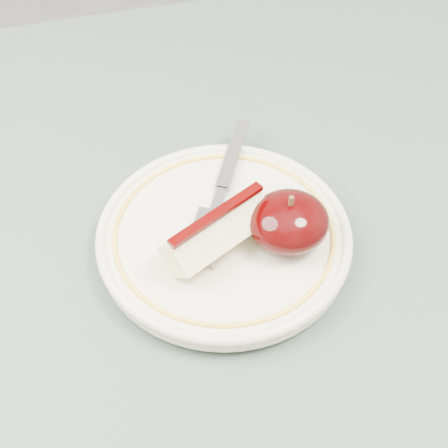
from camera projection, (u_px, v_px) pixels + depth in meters
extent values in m
cylinder|color=brown|center=(376.00, 202.00, 1.08)|extent=(0.05, 0.05, 0.71)
cube|color=#3D4B45|center=(202.00, 344.00, 0.48)|extent=(0.90, 0.90, 0.04)
cylinder|color=beige|center=(224.00, 244.00, 0.51)|extent=(0.11, 0.11, 0.01)
cylinder|color=beige|center=(224.00, 237.00, 0.50)|extent=(0.20, 0.20, 0.01)
torus|color=beige|center=(224.00, 233.00, 0.50)|extent=(0.21, 0.21, 0.01)
torus|color=gold|center=(224.00, 232.00, 0.50)|extent=(0.18, 0.18, 0.00)
ellipsoid|color=black|center=(289.00, 222.00, 0.48)|extent=(0.06, 0.06, 0.04)
cylinder|color=#472D19|center=(291.00, 202.00, 0.46)|extent=(0.00, 0.00, 0.01)
cube|color=#FFEFBB|center=(217.00, 232.00, 0.47)|extent=(0.10, 0.07, 0.04)
cube|color=#350101|center=(217.00, 214.00, 0.46)|extent=(0.08, 0.05, 0.00)
cube|color=gray|center=(233.00, 154.00, 0.55)|extent=(0.05, 0.08, 0.00)
cube|color=gray|center=(219.00, 199.00, 0.51)|extent=(0.02, 0.03, 0.00)
cube|color=gray|center=(212.00, 220.00, 0.50)|extent=(0.03, 0.03, 0.00)
cube|color=gray|center=(219.00, 248.00, 0.48)|extent=(0.02, 0.03, 0.00)
cube|color=gray|center=(209.00, 247.00, 0.48)|extent=(0.02, 0.03, 0.00)
cube|color=gray|center=(199.00, 245.00, 0.48)|extent=(0.02, 0.03, 0.00)
cube|color=gray|center=(190.00, 243.00, 0.48)|extent=(0.02, 0.03, 0.00)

